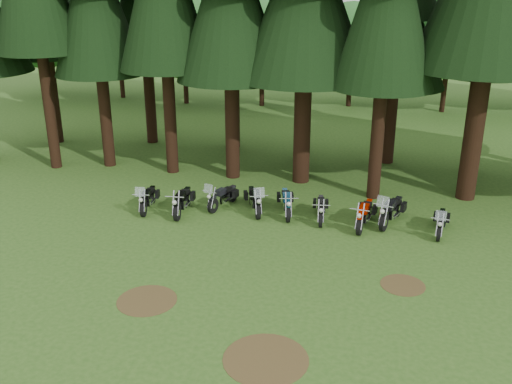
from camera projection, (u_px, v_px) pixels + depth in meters
ground at (259, 278)px, 18.24m from camera, size 120.00×120.00×0.00m
decid_0 at (42, 19)px, 43.49m from camera, size 8.00×7.78×10.00m
decid_1 at (120, 21)px, 42.79m from camera, size 7.91×7.69×9.88m
decid_2 at (187, 36)px, 41.13m from camera, size 6.72×6.53×8.40m
decid_3 at (265, 44)px, 40.51m from camera, size 6.12×5.95×7.65m
decid_4 at (355, 46)px, 40.44m from camera, size 5.93×5.76×7.41m
decid_5 at (459, 21)px, 37.93m from camera, size 8.45×8.21×10.56m
dirt_patch_0 at (147, 300)px, 16.99m from camera, size 1.80×1.80×0.01m
dirt_patch_1 at (403, 285)px, 17.83m from camera, size 1.40×1.40×0.01m
dirt_patch_2 at (266, 359)px, 14.39m from camera, size 2.20×2.20×0.01m
motorcycle_0 at (148, 199)px, 23.43m from camera, size 0.54×2.16×1.36m
motorcycle_1 at (182, 202)px, 23.10m from camera, size 0.38×2.30×0.94m
motorcycle_2 at (223, 197)px, 23.67m from camera, size 0.94×2.06×1.32m
motorcycle_3 at (255, 201)px, 23.21m from camera, size 1.09×2.22×1.44m
motorcycle_4 at (286, 203)px, 22.99m from camera, size 0.68×2.23×0.92m
motorcycle_5 at (321, 209)px, 22.49m from camera, size 0.38×2.07×0.84m
motorcycle_6 at (364, 215)px, 21.84m from camera, size 0.54×2.29×0.94m
motorcycle_7 at (391, 211)px, 22.09m from camera, size 1.07×2.36×1.51m
motorcycle_8 at (441, 223)px, 21.25m from camera, size 0.57×2.06×1.29m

